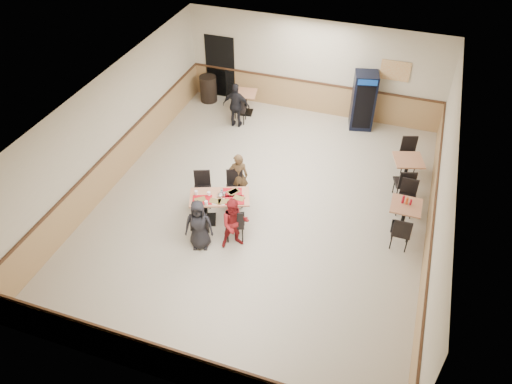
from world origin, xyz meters
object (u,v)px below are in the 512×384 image
at_px(diner_man_opposite, 238,176).
at_px(lone_diner, 236,105).
at_px(side_table_far, 407,167).
at_px(back_table, 246,99).
at_px(diner_woman_left, 199,225).
at_px(side_table_near, 404,213).
at_px(trash_bin, 208,89).
at_px(main_table, 220,204).
at_px(diner_woman_right, 235,224).
at_px(pepsi_cooler, 363,101).

bearing_deg(diner_man_opposite, lone_diner, -91.02).
height_order(lone_diner, side_table_far, lone_diner).
bearing_deg(back_table, diner_woman_left, -80.12).
distance_m(diner_woman_left, side_table_near, 4.78).
height_order(back_table, trash_bin, trash_bin).
xyz_separation_m(main_table, side_table_near, (4.19, 1.12, -0.00)).
bearing_deg(diner_man_opposite, back_table, -95.13).
distance_m(diner_man_opposite, trash_bin, 5.13).
bearing_deg(main_table, diner_woman_left, -117.90).
distance_m(lone_diner, back_table, 0.85).
bearing_deg(main_table, side_table_far, 14.69).
bearing_deg(diner_woman_right, diner_man_opposite, 76.13).
height_order(diner_woman_left, back_table, diner_woman_left).
bearing_deg(side_table_far, side_table_near, -85.79).
relative_size(main_table, diner_woman_right, 1.17).
xyz_separation_m(main_table, diner_woman_right, (0.63, -0.67, 0.17)).
xyz_separation_m(diner_woman_right, trash_bin, (-3.21, 5.98, -0.23)).
xyz_separation_m(diner_woman_left, back_table, (-1.03, 5.92, -0.17)).
height_order(diner_woman_left, diner_woman_right, diner_woman_right).
bearing_deg(main_table, pepsi_cooler, 44.29).
distance_m(lone_diner, trash_bin, 1.87).
distance_m(diner_woman_right, side_table_far, 4.96).
height_order(diner_man_opposite, side_table_near, diner_man_opposite).
bearing_deg(side_table_far, diner_man_opposite, -153.57).
xyz_separation_m(back_table, pepsi_cooler, (3.61, 0.39, 0.40)).
xyz_separation_m(side_table_far, back_table, (-5.20, 2.05, -0.04)).
xyz_separation_m(lone_diner, side_table_far, (5.20, -1.23, -0.19)).
bearing_deg(pepsi_cooler, back_table, 173.52).
height_order(lone_diner, trash_bin, lone_diner).
bearing_deg(trash_bin, pepsi_cooler, 0.49).
distance_m(diner_man_opposite, side_table_near, 4.08).
height_order(lone_diner, side_table_near, lone_diner).
bearing_deg(side_table_far, lone_diner, 166.70).
bearing_deg(trash_bin, diner_woman_right, -61.80).
xyz_separation_m(main_table, side_table_far, (4.06, 2.91, 0.02)).
height_order(diner_woman_left, side_table_near, diner_woman_left).
bearing_deg(diner_man_opposite, main_table, 60.49).
bearing_deg(pepsi_cooler, lone_diner, -174.13).
bearing_deg(side_table_far, pepsi_cooler, 123.09).
distance_m(main_table, pepsi_cooler, 5.91).
height_order(main_table, pepsi_cooler, pepsi_cooler).
relative_size(lone_diner, pepsi_cooler, 0.80).
bearing_deg(diner_woman_right, lone_diner, 78.78).
xyz_separation_m(diner_man_opposite, side_table_near, (4.07, 0.16, -0.17)).
bearing_deg(diner_woman_left, main_table, 65.49).
bearing_deg(side_table_far, back_table, 158.50).
bearing_deg(back_table, side_table_far, -21.50).
xyz_separation_m(diner_man_opposite, side_table_far, (3.94, 1.96, -0.15)).
distance_m(main_table, side_table_far, 5.00).
bearing_deg(side_table_near, back_table, 144.22).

